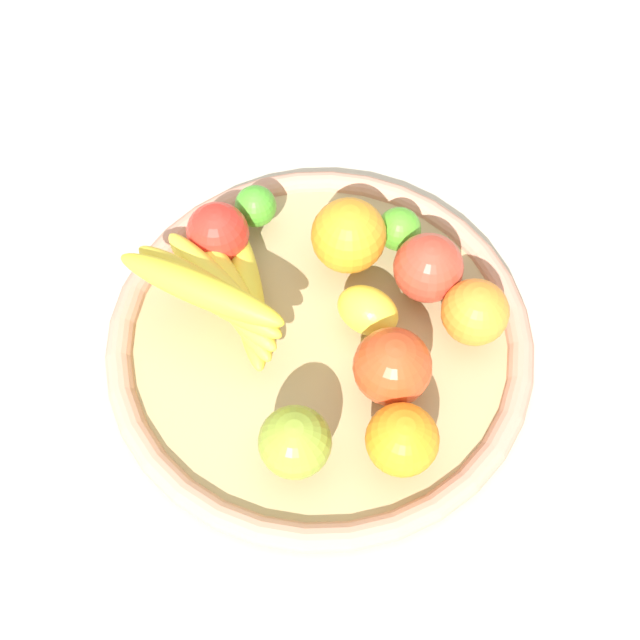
{
  "coord_description": "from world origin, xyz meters",
  "views": [
    {
      "loc": [
        -0.23,
        0.3,
        0.7
      ],
      "look_at": [
        0.0,
        0.0,
        0.05
      ],
      "focal_mm": 40.69,
      "sensor_mm": 36.0,
      "label": 1
    }
  ],
  "objects_px": {
    "apple_2": "(295,442)",
    "lime_0": "(256,206)",
    "lime_1": "(400,229)",
    "orange_1": "(349,236)",
    "lemon_0": "(368,311)",
    "orange_2": "(475,312)",
    "apple_0": "(392,367)",
    "apple_3": "(428,268)",
    "orange_0": "(402,440)",
    "apple_1": "(218,233)",
    "banana_bunch": "(222,292)"
  },
  "relations": [
    {
      "from": "lime_0",
      "to": "apple_3",
      "type": "height_order",
      "value": "apple_3"
    },
    {
      "from": "orange_2",
      "to": "lime_1",
      "type": "bearing_deg",
      "value": -20.84
    },
    {
      "from": "apple_0",
      "to": "apple_2",
      "type": "relative_size",
      "value": 1.13
    },
    {
      "from": "apple_2",
      "to": "apple_1",
      "type": "distance_m",
      "value": 0.26
    },
    {
      "from": "apple_0",
      "to": "apple_1",
      "type": "relative_size",
      "value": 1.13
    },
    {
      "from": "apple_3",
      "to": "lime_1",
      "type": "bearing_deg",
      "value": -29.35
    },
    {
      "from": "apple_2",
      "to": "orange_2",
      "type": "height_order",
      "value": "same"
    },
    {
      "from": "apple_2",
      "to": "orange_2",
      "type": "bearing_deg",
      "value": -104.87
    },
    {
      "from": "apple_0",
      "to": "apple_3",
      "type": "bearing_deg",
      "value": -72.98
    },
    {
      "from": "apple_0",
      "to": "orange_0",
      "type": "distance_m",
      "value": 0.07
    },
    {
      "from": "lime_0",
      "to": "orange_2",
      "type": "relative_size",
      "value": 0.69
    },
    {
      "from": "lime_1",
      "to": "orange_1",
      "type": "height_order",
      "value": "orange_1"
    },
    {
      "from": "lime_0",
      "to": "orange_1",
      "type": "distance_m",
      "value": 0.12
    },
    {
      "from": "lime_1",
      "to": "apple_2",
      "type": "distance_m",
      "value": 0.28
    },
    {
      "from": "apple_0",
      "to": "apple_1",
      "type": "bearing_deg",
      "value": -4.6
    },
    {
      "from": "lime_1",
      "to": "apple_0",
      "type": "xyz_separation_m",
      "value": [
        -0.09,
        0.15,
        0.01
      ]
    },
    {
      "from": "apple_0",
      "to": "lemon_0",
      "type": "distance_m",
      "value": 0.08
    },
    {
      "from": "apple_3",
      "to": "orange_0",
      "type": "xyz_separation_m",
      "value": [
        -0.09,
        0.17,
        -0.0
      ]
    },
    {
      "from": "lime_1",
      "to": "lemon_0",
      "type": "bearing_deg",
      "value": 107.22
    },
    {
      "from": "lime_1",
      "to": "orange_0",
      "type": "height_order",
      "value": "orange_0"
    },
    {
      "from": "lemon_0",
      "to": "orange_2",
      "type": "height_order",
      "value": "orange_2"
    },
    {
      "from": "apple_1",
      "to": "orange_0",
      "type": "xyz_separation_m",
      "value": [
        -0.29,
        0.07,
        0.0
      ]
    },
    {
      "from": "lime_1",
      "to": "orange_2",
      "type": "xyz_separation_m",
      "value": [
        -0.12,
        0.05,
        0.01
      ]
    },
    {
      "from": "lime_1",
      "to": "apple_2",
      "type": "relative_size",
      "value": 0.71
    },
    {
      "from": "banana_bunch",
      "to": "apple_2",
      "type": "relative_size",
      "value": 2.71
    },
    {
      "from": "lime_0",
      "to": "lime_1",
      "type": "relative_size",
      "value": 0.97
    },
    {
      "from": "orange_1",
      "to": "lemon_0",
      "type": "xyz_separation_m",
      "value": [
        -0.07,
        0.06,
        -0.02
      ]
    },
    {
      "from": "lemon_0",
      "to": "orange_1",
      "type": "bearing_deg",
      "value": -40.0
    },
    {
      "from": "orange_0",
      "to": "lemon_0",
      "type": "bearing_deg",
      "value": -42.11
    },
    {
      "from": "banana_bunch",
      "to": "apple_0",
      "type": "relative_size",
      "value": 2.4
    },
    {
      "from": "apple_3",
      "to": "apple_1",
      "type": "bearing_deg",
      "value": 25.69
    },
    {
      "from": "apple_2",
      "to": "apple_3",
      "type": "bearing_deg",
      "value": -87.94
    },
    {
      "from": "orange_1",
      "to": "orange_0",
      "type": "xyz_separation_m",
      "value": [
        -0.18,
        0.15,
        -0.01
      ]
    },
    {
      "from": "apple_2",
      "to": "lime_0",
      "type": "bearing_deg",
      "value": -42.54
    },
    {
      "from": "lime_1",
      "to": "orange_0",
      "type": "distance_m",
      "value": 0.25
    },
    {
      "from": "lemon_0",
      "to": "apple_1",
      "type": "distance_m",
      "value": 0.19
    },
    {
      "from": "apple_3",
      "to": "orange_0",
      "type": "relative_size",
      "value": 1.07
    },
    {
      "from": "lime_0",
      "to": "orange_1",
      "type": "height_order",
      "value": "orange_1"
    },
    {
      "from": "apple_3",
      "to": "apple_0",
      "type": "bearing_deg",
      "value": 107.02
    },
    {
      "from": "orange_1",
      "to": "orange_2",
      "type": "relative_size",
      "value": 1.18
    },
    {
      "from": "lime_1",
      "to": "apple_1",
      "type": "bearing_deg",
      "value": 41.19
    },
    {
      "from": "lime_1",
      "to": "orange_1",
      "type": "bearing_deg",
      "value": 57.38
    },
    {
      "from": "lime_1",
      "to": "orange_1",
      "type": "relative_size",
      "value": 0.6
    },
    {
      "from": "orange_1",
      "to": "apple_0",
      "type": "relative_size",
      "value": 1.06
    },
    {
      "from": "orange_1",
      "to": "apple_0",
      "type": "distance_m",
      "value": 0.16
    },
    {
      "from": "apple_0",
      "to": "orange_0",
      "type": "height_order",
      "value": "apple_0"
    },
    {
      "from": "apple_0",
      "to": "apple_1",
      "type": "height_order",
      "value": "apple_0"
    },
    {
      "from": "lime_1",
      "to": "apple_2",
      "type": "height_order",
      "value": "apple_2"
    },
    {
      "from": "apple_3",
      "to": "orange_1",
      "type": "bearing_deg",
      "value": 12.29
    },
    {
      "from": "orange_1",
      "to": "apple_1",
      "type": "xyz_separation_m",
      "value": [
        0.12,
        0.08,
        -0.01
      ]
    }
  ]
}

